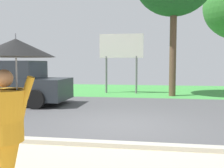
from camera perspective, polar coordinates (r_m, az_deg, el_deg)
name	(u,v)px	position (r m, az deg, el deg)	size (l,w,h in m)	color
ground_plane	(131,109)	(10.53, 4.27, -5.45)	(40.00, 22.00, 0.20)	#4C4C4F
monk_pedestrian	(8,120)	(3.51, -21.74, -7.21)	(1.05, 0.94, 2.13)	orange
pickup_truck	(10,84)	(12.20, -21.44, -0.03)	(5.20, 2.28, 1.88)	#23282D
roadside_billboard	(121,50)	(15.55, 2.03, 7.39)	(2.60, 0.12, 3.50)	slate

